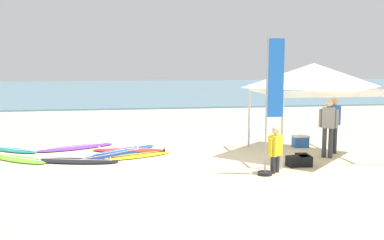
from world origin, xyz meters
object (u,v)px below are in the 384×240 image
at_px(gear_bag_near_tent, 304,160).
at_px(gear_bag_by_pole, 298,161).
at_px(person_grey, 328,124).
at_px(surfboard_purple, 76,147).
at_px(surfboard_lime, 18,159).
at_px(cooler_box, 300,141).
at_px(surfboard_black, 74,161).
at_px(surfboard_red, 128,150).
at_px(surfboard_yellow, 138,155).
at_px(surfboard_navy, 112,155).
at_px(surfboard_teal, 14,150).
at_px(person_blue, 334,122).
at_px(person_yellow, 275,147).
at_px(surfboard_blue, 125,150).
at_px(canopy_tent, 314,76).
at_px(banner_flag, 271,112).

height_order(gear_bag_near_tent, gear_bag_by_pole, same).
bearing_deg(person_grey, surfboard_purple, 161.19).
bearing_deg(gear_bag_near_tent, surfboard_lime, 166.83).
distance_m(surfboard_purple, cooler_box, 7.34).
bearing_deg(surfboard_black, cooler_box, 8.06).
bearing_deg(surfboard_black, surfboard_red, 39.47).
distance_m(surfboard_yellow, surfboard_navy, 0.79).
relative_size(surfboard_yellow, surfboard_teal, 1.22).
bearing_deg(surfboard_purple, cooler_box, -7.32).
relative_size(surfboard_yellow, surfboard_red, 0.96).
height_order(surfboard_purple, surfboard_navy, same).
bearing_deg(surfboard_yellow, person_blue, -4.84).
bearing_deg(surfboard_navy, surfboard_purple, 130.70).
bearing_deg(gear_bag_near_tent, surfboard_black, 167.83).
bearing_deg(person_yellow, person_blue, 37.31).
bearing_deg(person_blue, surfboard_blue, 168.11).
xyz_separation_m(surfboard_red, gear_bag_near_tent, (4.72, -2.58, 0.10)).
relative_size(canopy_tent, surfboard_yellow, 1.40).
bearing_deg(gear_bag_by_pole, surfboard_navy, 157.77).
bearing_deg(person_yellow, surfboard_navy, 147.81).
relative_size(person_grey, banner_flag, 0.50).
xyz_separation_m(canopy_tent, surfboard_purple, (-7.10, 2.13, -2.35)).
height_order(surfboard_blue, person_grey, person_grey).
distance_m(person_blue, cooler_box, 1.47).
distance_m(surfboard_black, gear_bag_by_pole, 6.19).
xyz_separation_m(person_yellow, gear_bag_by_pole, (0.85, 0.56, -0.52)).
xyz_separation_m(person_blue, cooler_box, (-0.56, 1.10, -0.79)).
bearing_deg(canopy_tent, person_grey, -50.23).
bearing_deg(surfboard_navy, surfboard_blue, 59.18).
xyz_separation_m(surfboard_blue, gear_bag_by_pole, (4.60, -2.69, 0.10)).
distance_m(surfboard_lime, person_grey, 9.02).
bearing_deg(person_grey, surfboard_red, 162.43).
bearing_deg(surfboard_lime, surfboard_red, 13.41).
height_order(person_blue, gear_bag_by_pole, person_blue).
bearing_deg(canopy_tent, gear_bag_by_pole, -126.35).
xyz_separation_m(surfboard_black, surfboard_red, (1.51, 1.24, 0.00)).
relative_size(canopy_tent, surfboard_lime, 1.47).
xyz_separation_m(surfboard_navy, person_blue, (6.67, -0.67, 0.95)).
bearing_deg(canopy_tent, surfboard_blue, 165.65).
relative_size(surfboard_blue, gear_bag_near_tent, 3.75).
bearing_deg(surfboard_purple, surfboard_lime, -135.49).
distance_m(surfboard_navy, gear_bag_near_tent, 5.55).
height_order(person_grey, person_yellow, person_grey).
bearing_deg(person_grey, surfboard_blue, 162.83).
bearing_deg(surfboard_blue, canopy_tent, -14.35).
relative_size(surfboard_black, person_blue, 1.55).
bearing_deg(gear_bag_by_pole, surfboard_blue, 149.72).
xyz_separation_m(surfboard_yellow, gear_bag_by_pole, (4.22, -1.86, 0.10)).
distance_m(canopy_tent, surfboard_navy, 6.42).
bearing_deg(surfboard_purple, person_yellow, -36.77).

